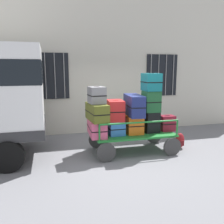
{
  "coord_description": "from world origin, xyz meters",
  "views": [
    {
      "loc": [
        -1.91,
        -5.89,
        2.24
      ],
      "look_at": [
        -0.31,
        0.14,
        1.13
      ],
      "focal_mm": 39.02,
      "sensor_mm": 36.0,
      "label": 1
    }
  ],
  "objects_px": {
    "suitcase_center_bottom": "(134,124)",
    "suitcase_midright_bottom": "(150,122)",
    "suitcase_midleft_middle": "(115,110)",
    "suitcase_right_bottom": "(167,123)",
    "suitcase_midright_top": "(151,82)",
    "backpack": "(180,141)",
    "suitcase_center_middle": "(134,105)",
    "luggage_cart": "(133,137)",
    "suitcase_midright_middle": "(151,101)",
    "suitcase_left_bottom": "(97,128)",
    "suitcase_midleft_bottom": "(115,127)",
    "suitcase_left_middle": "(97,112)",
    "suitcase_left_top": "(97,95)"
  },
  "relations": [
    {
      "from": "suitcase_left_middle",
      "to": "luggage_cart",
      "type": "bearing_deg",
      "value": 1.89
    },
    {
      "from": "suitcase_midright_top",
      "to": "suitcase_left_bottom",
      "type": "bearing_deg",
      "value": 179.5
    },
    {
      "from": "suitcase_midleft_middle",
      "to": "suitcase_right_bottom",
      "type": "relative_size",
      "value": 1.46
    },
    {
      "from": "suitcase_center_bottom",
      "to": "suitcase_midright_bottom",
      "type": "distance_m",
      "value": 0.5
    },
    {
      "from": "suitcase_center_bottom",
      "to": "suitcase_midleft_bottom",
      "type": "bearing_deg",
      "value": 174.77
    },
    {
      "from": "suitcase_left_top",
      "to": "suitcase_midright_bottom",
      "type": "xyz_separation_m",
      "value": [
        1.49,
        0.03,
        -0.78
      ]
    },
    {
      "from": "suitcase_midright_bottom",
      "to": "suitcase_midleft_bottom",
      "type": "bearing_deg",
      "value": 179.1
    },
    {
      "from": "suitcase_right_bottom",
      "to": "suitcase_midright_middle",
      "type": "bearing_deg",
      "value": 179.39
    },
    {
      "from": "luggage_cart",
      "to": "suitcase_midright_middle",
      "type": "xyz_separation_m",
      "value": [
        0.5,
        -0.02,
        0.95
      ]
    },
    {
      "from": "suitcase_left_top",
      "to": "suitcase_midright_top",
      "type": "relative_size",
      "value": 0.94
    },
    {
      "from": "suitcase_midleft_middle",
      "to": "suitcase_midright_middle",
      "type": "relative_size",
      "value": 1.12
    },
    {
      "from": "suitcase_left_middle",
      "to": "suitcase_center_middle",
      "type": "distance_m",
      "value": 1.01
    },
    {
      "from": "suitcase_midright_top",
      "to": "suitcase_midleft_middle",
      "type": "bearing_deg",
      "value": -179.39
    },
    {
      "from": "suitcase_midright_top",
      "to": "backpack",
      "type": "distance_m",
      "value": 1.9
    },
    {
      "from": "luggage_cart",
      "to": "suitcase_right_bottom",
      "type": "xyz_separation_m",
      "value": [
        1.0,
        -0.03,
        0.32
      ]
    },
    {
      "from": "suitcase_center_bottom",
      "to": "suitcase_left_top",
      "type": "bearing_deg",
      "value": 179.88
    },
    {
      "from": "suitcase_right_bottom",
      "to": "suitcase_midleft_bottom",
      "type": "bearing_deg",
      "value": 178.41
    },
    {
      "from": "suitcase_right_bottom",
      "to": "backpack",
      "type": "xyz_separation_m",
      "value": [
        0.39,
        -0.05,
        -0.52
      ]
    },
    {
      "from": "suitcase_left_top",
      "to": "suitcase_midright_top",
      "type": "height_order",
      "value": "suitcase_midright_top"
    },
    {
      "from": "suitcase_left_bottom",
      "to": "suitcase_center_bottom",
      "type": "relative_size",
      "value": 1.84
    },
    {
      "from": "suitcase_center_middle",
      "to": "suitcase_right_bottom",
      "type": "bearing_deg",
      "value": 0.74
    },
    {
      "from": "suitcase_left_middle",
      "to": "suitcase_midleft_middle",
      "type": "distance_m",
      "value": 0.5
    },
    {
      "from": "suitcase_midleft_middle",
      "to": "suitcase_midright_bottom",
      "type": "height_order",
      "value": "suitcase_midleft_middle"
    },
    {
      "from": "suitcase_left_top",
      "to": "suitcase_midleft_bottom",
      "type": "bearing_deg",
      "value": 4.99
    },
    {
      "from": "luggage_cart",
      "to": "suitcase_midright_top",
      "type": "height_order",
      "value": "suitcase_midright_top"
    },
    {
      "from": "suitcase_midleft_middle",
      "to": "suitcase_right_bottom",
      "type": "height_order",
      "value": "suitcase_midleft_middle"
    },
    {
      "from": "suitcase_midleft_middle",
      "to": "suitcase_center_middle",
      "type": "distance_m",
      "value": 0.51
    },
    {
      "from": "luggage_cart",
      "to": "suitcase_midright_middle",
      "type": "relative_size",
      "value": 3.96
    },
    {
      "from": "suitcase_left_top",
      "to": "backpack",
      "type": "bearing_deg",
      "value": -1.25
    },
    {
      "from": "suitcase_left_middle",
      "to": "suitcase_midright_bottom",
      "type": "relative_size",
      "value": 1.72
    },
    {
      "from": "suitcase_midleft_middle",
      "to": "backpack",
      "type": "height_order",
      "value": "suitcase_midleft_middle"
    },
    {
      "from": "suitcase_midleft_bottom",
      "to": "suitcase_midleft_middle",
      "type": "distance_m",
      "value": 0.46
    },
    {
      "from": "suitcase_left_middle",
      "to": "suitcase_left_top",
      "type": "xyz_separation_m",
      "value": [
        0.0,
        0.0,
        0.43
      ]
    },
    {
      "from": "suitcase_left_top",
      "to": "luggage_cart",
      "type": "bearing_deg",
      "value": 1.63
    },
    {
      "from": "suitcase_midright_bottom",
      "to": "suitcase_midright_top",
      "type": "height_order",
      "value": "suitcase_midright_top"
    },
    {
      "from": "suitcase_midleft_middle",
      "to": "suitcase_right_bottom",
      "type": "xyz_separation_m",
      "value": [
        1.49,
        -0.03,
        -0.43
      ]
    },
    {
      "from": "suitcase_left_bottom",
      "to": "backpack",
      "type": "height_order",
      "value": "suitcase_left_bottom"
    },
    {
      "from": "suitcase_midleft_bottom",
      "to": "suitcase_midright_middle",
      "type": "distance_m",
      "value": 1.19
    },
    {
      "from": "suitcase_midright_top",
      "to": "suitcase_midleft_bottom",
      "type": "bearing_deg",
      "value": 179.79
    },
    {
      "from": "suitcase_right_bottom",
      "to": "backpack",
      "type": "relative_size",
      "value": 0.99
    },
    {
      "from": "suitcase_left_top",
      "to": "suitcase_midleft_middle",
      "type": "bearing_deg",
      "value": 3.35
    },
    {
      "from": "suitcase_midleft_middle",
      "to": "suitcase_center_middle",
      "type": "bearing_deg",
      "value": -4.61
    },
    {
      "from": "suitcase_left_middle",
      "to": "backpack",
      "type": "xyz_separation_m",
      "value": [
        2.39,
        -0.05,
        -0.93
      ]
    },
    {
      "from": "suitcase_right_bottom",
      "to": "luggage_cart",
      "type": "bearing_deg",
      "value": 178.48
    },
    {
      "from": "luggage_cart",
      "to": "suitcase_left_bottom",
      "type": "distance_m",
      "value": 1.04
    },
    {
      "from": "suitcase_left_bottom",
      "to": "backpack",
      "type": "bearing_deg",
      "value": -2.52
    },
    {
      "from": "suitcase_center_middle",
      "to": "suitcase_midright_bottom",
      "type": "distance_m",
      "value": 0.7
    },
    {
      "from": "suitcase_center_middle",
      "to": "suitcase_right_bottom",
      "type": "distance_m",
      "value": 1.14
    },
    {
      "from": "suitcase_midleft_middle",
      "to": "suitcase_midright_top",
      "type": "relative_size",
      "value": 1.18
    },
    {
      "from": "suitcase_midleft_middle",
      "to": "suitcase_center_middle",
      "type": "xyz_separation_m",
      "value": [
        0.5,
        -0.04,
        0.12
      ]
    }
  ]
}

